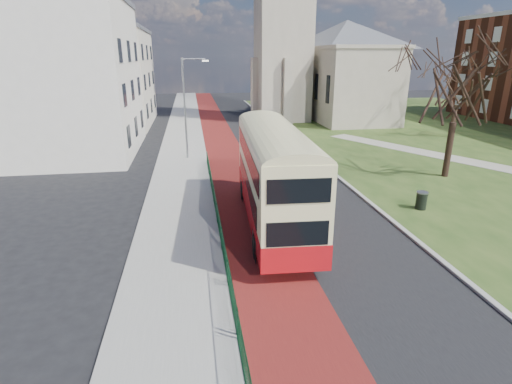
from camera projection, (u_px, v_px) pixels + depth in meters
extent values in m
plane|color=black|center=(291.00, 255.00, 17.42)|extent=(160.00, 160.00, 0.00)
cube|color=black|center=(254.00, 151.00, 36.33)|extent=(9.00, 120.00, 0.01)
cube|color=#591414|center=(225.00, 152.00, 35.92)|extent=(3.40, 120.00, 0.01)
cube|color=gray|center=(182.00, 153.00, 35.33)|extent=(4.00, 120.00, 0.12)
cube|color=#999993|center=(205.00, 152.00, 35.63)|extent=(0.25, 120.00, 0.13)
cube|color=#999993|center=(298.00, 144.00, 38.87)|extent=(0.25, 80.00, 0.13)
cube|color=#2A4619|center=(482.00, 138.00, 41.86)|extent=(40.00, 80.00, 0.04)
cylinder|color=#0C351C|center=(217.00, 204.00, 20.36)|extent=(0.04, 24.00, 0.04)
cylinder|color=#0C351C|center=(217.00, 221.00, 20.67)|extent=(0.04, 24.00, 0.04)
cube|color=gray|center=(283.00, 24.00, 50.22)|extent=(6.50, 6.50, 24.00)
cube|color=gray|center=(343.00, 85.00, 53.93)|extent=(9.00, 18.00, 9.00)
pyramid|color=#565960|center=(348.00, 20.00, 51.30)|extent=(9.00, 18.00, 3.60)
cube|color=silver|center=(70.00, 80.00, 33.84)|extent=(10.00, 14.00, 12.50)
cube|color=beige|center=(107.00, 79.00, 49.03)|extent=(10.00, 16.00, 11.00)
cube|color=#565960|center=(101.00, 29.00, 47.16)|extent=(10.30, 16.30, 0.50)
cylinder|color=gray|center=(185.00, 110.00, 32.22)|extent=(0.16, 0.16, 8.00)
cylinder|color=gray|center=(194.00, 59.00, 31.09)|extent=(1.80, 0.10, 0.10)
cube|color=silver|center=(205.00, 61.00, 31.28)|extent=(0.50, 0.18, 0.12)
cube|color=#B01015|center=(274.00, 205.00, 20.26)|extent=(3.32, 11.78, 1.06)
cube|color=beige|center=(274.00, 165.00, 19.59)|extent=(3.29, 11.72, 3.07)
cube|color=black|center=(247.00, 183.00, 20.06)|extent=(0.57, 9.54, 1.01)
cube|color=black|center=(299.00, 181.00, 20.33)|extent=(0.57, 9.54, 1.01)
cube|color=black|center=(247.00, 154.00, 19.25)|extent=(0.62, 10.47, 0.95)
cube|color=black|center=(301.00, 152.00, 19.52)|extent=(0.62, 10.47, 0.95)
cube|color=black|center=(260.00, 156.00, 25.35)|extent=(2.38, 0.21, 1.11)
cube|color=black|center=(261.00, 131.00, 24.83)|extent=(2.38, 0.21, 0.95)
cube|color=orange|center=(261.00, 122.00, 24.64)|extent=(1.89, 0.20, 0.32)
cylinder|color=black|center=(244.00, 191.00, 24.03)|extent=(0.38, 1.12, 1.10)
cylinder|color=black|center=(284.00, 189.00, 24.28)|extent=(0.38, 1.12, 1.10)
cylinder|color=black|center=(257.00, 246.00, 17.02)|extent=(0.38, 1.12, 1.10)
cylinder|color=black|center=(313.00, 244.00, 17.27)|extent=(0.38, 1.12, 1.10)
cylinder|color=black|center=(449.00, 150.00, 28.09)|extent=(0.51, 0.51, 3.86)
cylinder|color=#312118|center=(453.00, 121.00, 41.93)|extent=(0.51, 0.51, 3.33)
cylinder|color=black|center=(421.00, 201.00, 22.43)|extent=(0.65, 0.65, 0.95)
cylinder|color=gray|center=(423.00, 192.00, 22.26)|extent=(0.70, 0.70, 0.06)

